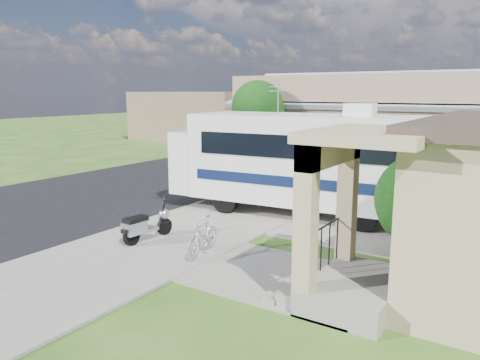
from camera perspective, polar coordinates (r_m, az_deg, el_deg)
The scene contains 18 objects.
ground at distance 12.91m, azimuth -4.28°, elevation -7.66°, with size 120.00×120.00×0.00m, color #224813.
street_slab at distance 25.08m, azimuth -3.95°, elevation 1.44°, with size 9.00×80.00×0.02m, color black.
sidewalk_slab at distance 21.82m, azimuth 9.77°, elevation -0.05°, with size 4.00×80.00×0.06m, color #67655D.
driveway_slab at distance 15.92m, azimuth 10.04°, elevation -4.12°, with size 7.00×6.00×0.05m, color #67655D.
walk_slab at distance 10.59m, azimuth 5.54°, elevation -11.78°, with size 4.00×3.00×0.05m, color #67655D.
warehouse at distance 24.90m, azimuth 15.73°, elevation 5.58°, with size 12.50×8.40×5.04m.
distant_bldg_far at distance 40.10m, azimuth -4.43°, elevation 7.80°, with size 10.00×8.00×4.00m, color brown.
distant_bldg_near at distance 49.20m, azimuth 6.12°, elevation 7.86°, with size 8.00×7.00×3.20m, color #856C53.
street_tree_a at distance 21.84m, azimuth 2.46°, elevation 8.61°, with size 2.44×2.40×4.58m.
street_tree_b at distance 30.84m, azimuth 12.18°, elevation 9.29°, with size 2.44×2.40×4.73m.
street_tree_c at distance 39.37m, azimuth 16.99°, elevation 8.92°, with size 2.44×2.40×4.42m.
motorhome at distance 15.64m, azimuth 7.15°, elevation 2.60°, with size 8.73×3.52×4.36m.
shrub at distance 12.21m, azimuth 21.82°, elevation -1.81°, with size 2.52×2.40×3.09m.
scooter at distance 12.99m, azimuth -11.53°, elevation -5.43°, with size 0.60×1.71×1.12m.
bicycle at distance 11.77m, azimuth -4.51°, elevation -7.10°, with size 0.44×1.56×0.94m, color #A9AAB1.
pickup_truck at distance 27.01m, azimuth 2.74°, elevation 3.82°, with size 2.65×5.76×1.60m, color silver.
van at distance 33.30m, azimuth 7.99°, elevation 5.35°, with size 2.72×6.70×1.94m, color silver.
garden_hose at distance 10.82m, azimuth 9.15°, elevation -11.07°, with size 0.35×0.35×0.16m, color #186614.
Camera 1 is at (7.51, -9.68, 4.08)m, focal length 35.00 mm.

